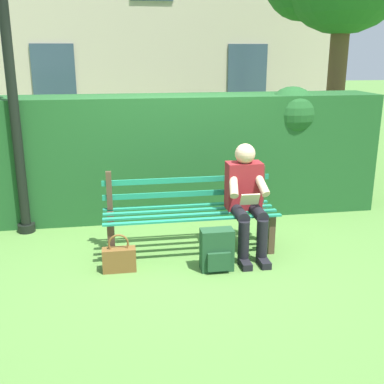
{
  "coord_description": "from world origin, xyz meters",
  "views": [
    {
      "loc": [
        0.78,
        4.82,
        2.14
      ],
      "look_at": [
        0.0,
        0.1,
        0.72
      ],
      "focal_mm": 44.37,
      "sensor_mm": 36.0,
      "label": 1
    }
  ],
  "objects_px": {
    "park_bench": "(190,212)",
    "lamp_post": "(10,68)",
    "person_seated": "(246,197)",
    "backpack": "(217,250)",
    "handbag": "(119,259)"
  },
  "relations": [
    {
      "from": "lamp_post",
      "to": "backpack",
      "type": "bearing_deg",
      "value": 145.83
    },
    {
      "from": "backpack",
      "to": "handbag",
      "type": "xyz_separation_m",
      "value": [
        0.98,
        -0.13,
        -0.08
      ]
    },
    {
      "from": "person_seated",
      "to": "lamp_post",
      "type": "bearing_deg",
      "value": -22.41
    },
    {
      "from": "person_seated",
      "to": "handbag",
      "type": "relative_size",
      "value": 3.02
    },
    {
      "from": "backpack",
      "to": "person_seated",
      "type": "bearing_deg",
      "value": -135.82
    },
    {
      "from": "park_bench",
      "to": "lamp_post",
      "type": "bearing_deg",
      "value": -24.26
    },
    {
      "from": "park_bench",
      "to": "handbag",
      "type": "xyz_separation_m",
      "value": [
        0.79,
        0.43,
        -0.31
      ]
    },
    {
      "from": "park_bench",
      "to": "handbag",
      "type": "height_order",
      "value": "park_bench"
    },
    {
      "from": "person_seated",
      "to": "backpack",
      "type": "distance_m",
      "value": 0.71
    },
    {
      "from": "person_seated",
      "to": "backpack",
      "type": "height_order",
      "value": "person_seated"
    },
    {
      "from": "park_bench",
      "to": "backpack",
      "type": "distance_m",
      "value": 0.64
    },
    {
      "from": "backpack",
      "to": "lamp_post",
      "type": "relative_size",
      "value": 0.14
    },
    {
      "from": "person_seated",
      "to": "handbag",
      "type": "height_order",
      "value": "person_seated"
    },
    {
      "from": "person_seated",
      "to": "backpack",
      "type": "relative_size",
      "value": 2.77
    },
    {
      "from": "park_bench",
      "to": "person_seated",
      "type": "relative_size",
      "value": 1.57
    }
  ]
}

